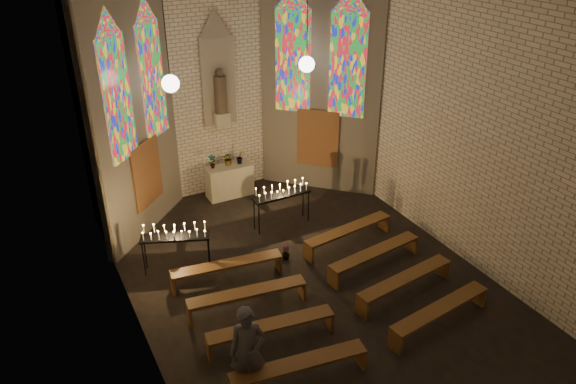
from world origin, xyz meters
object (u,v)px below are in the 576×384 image
(aisle_flower_pot, at_px, (286,253))
(votive_stand_left, at_px, (175,234))
(votive_stand_right, at_px, (282,192))
(visitor, at_px, (248,351))
(altar, at_px, (229,181))

(aisle_flower_pot, relative_size, votive_stand_left, 0.22)
(aisle_flower_pot, bearing_deg, votive_stand_right, 66.57)
(votive_stand_left, bearing_deg, visitor, -68.22)
(aisle_flower_pot, distance_m, votive_stand_right, 1.89)
(votive_stand_left, relative_size, visitor, 0.90)
(altar, height_order, aisle_flower_pot, altar)
(votive_stand_right, xyz_separation_m, visitor, (-3.24, -5.03, -0.10))
(altar, distance_m, votive_stand_left, 4.07)
(altar, distance_m, votive_stand_right, 2.46)
(altar, xyz_separation_m, visitor, (-2.62, -7.34, 0.44))
(visitor, bearing_deg, votive_stand_right, 76.96)
(votive_stand_right, bearing_deg, aisle_flower_pot, -113.99)
(altar, relative_size, visitor, 0.75)
(votive_stand_right, distance_m, visitor, 5.98)
(votive_stand_right, bearing_deg, votive_stand_left, -167.86)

